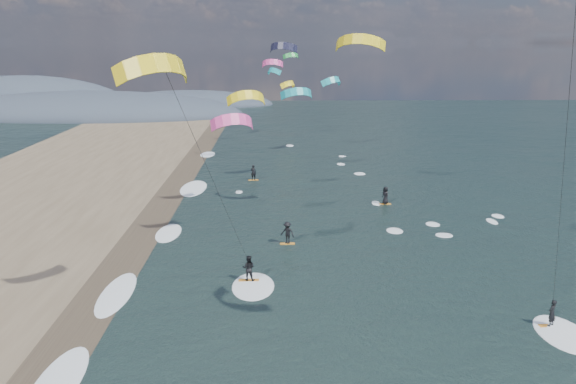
{
  "coord_description": "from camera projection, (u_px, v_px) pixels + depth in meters",
  "views": [
    {
      "loc": [
        -1.66,
        -15.85,
        14.42
      ],
      "look_at": [
        -1.0,
        12.0,
        7.0
      ],
      "focal_mm": 35.0,
      "sensor_mm": 36.0,
      "label": 1
    }
  ],
  "objects": [
    {
      "name": "wet_sand_strip",
      "position": [
        72.0,
        337.0,
        28.45
      ],
      "size": [
        3.0,
        240.0,
        0.0
      ],
      "primitive_type": "cube",
      "color": "#382D23",
      "rests_on": "ground"
    },
    {
      "name": "coastal_hills",
      "position": [
        77.0,
        111.0,
        122.24
      ],
      "size": [
        80.0,
        41.0,
        15.0
      ],
      "color": "#3D4756",
      "rests_on": "ground"
    },
    {
      "name": "kitesurfer_near_a",
      "position": [
        575.0,
        59.0,
        21.24
      ],
      "size": [
        7.48,
        9.13,
        18.73
      ],
      "color": "orange",
      "rests_on": "ground"
    },
    {
      "name": "kitesurfer_near_b",
      "position": [
        196.0,
        146.0,
        28.55
      ],
      "size": [
        6.99,
        9.05,
        14.52
      ],
      "color": "orange",
      "rests_on": "ground"
    },
    {
      "name": "far_kitesurfers",
      "position": [
        312.0,
        207.0,
        47.96
      ],
      "size": [
        13.6,
        20.84,
        1.72
      ],
      "color": "orange",
      "rests_on": "ground"
    },
    {
      "name": "bg_kite_field",
      "position": [
        293.0,
        70.0,
        65.95
      ],
      "size": [
        13.97,
        68.99,
        7.73
      ],
      "color": "green",
      "rests_on": "ground"
    },
    {
      "name": "shoreline_surf",
      "position": [
        121.0,
        296.0,
        33.06
      ],
      "size": [
        2.4,
        79.4,
        0.11
      ],
      "color": "white",
      "rests_on": "ground"
    }
  ]
}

